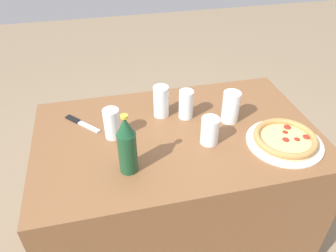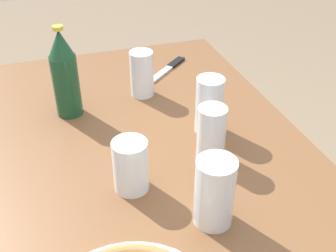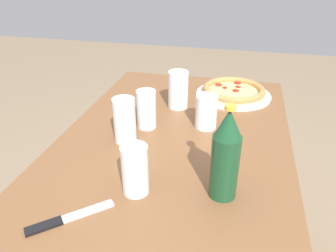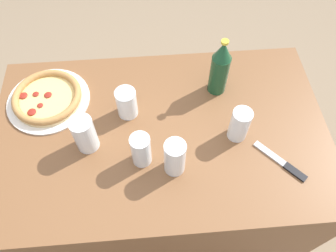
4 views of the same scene
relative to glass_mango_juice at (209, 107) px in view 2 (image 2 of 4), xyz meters
The scene contains 7 objects.
glass_mango_juice is the anchor object (origin of this frame).
glass_red_wine 0.29m from the glass_mango_juice, 122.31° to the left, with size 0.08×0.08×0.12m.
glass_water 0.11m from the glass_mango_juice, 159.68° to the left, with size 0.07×0.07×0.14m.
glass_orange_juice 0.26m from the glass_mango_juice, 25.45° to the left, with size 0.07×0.07×0.13m.
glass_cola 0.31m from the glass_mango_juice, 158.99° to the left, with size 0.08×0.08×0.15m.
beer_bottle 0.38m from the glass_mango_juice, 59.22° to the left, with size 0.07×0.07×0.25m.
knife 0.37m from the glass_mango_juice, ahead, with size 0.15×0.17×0.01m.
Camera 2 is at (-0.79, 0.23, 1.39)m, focal length 45.00 mm.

